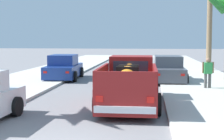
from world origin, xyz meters
TOP-DOWN VIEW (x-y plane):
  - sidewalk_left at (-5.07, 12.00)m, footprint 4.70×60.00m
  - sidewalk_right at (5.07, 12.00)m, footprint 4.70×60.00m
  - curb_left at (-4.12, 12.00)m, footprint 0.16×60.00m
  - curb_right at (4.12, 12.00)m, footprint 0.16×60.00m
  - pickup_truck at (1.40, 5.77)m, footprint 2.25×5.23m
  - car_left_near at (3.21, 12.91)m, footprint 2.07×4.28m
  - car_left_mid at (-3.19, 13.49)m, footprint 2.20×4.33m
  - pedestrian at (4.97, 9.91)m, footprint 0.57×0.27m

SIDE VIEW (x-z plane):
  - curb_left at x=-4.12m, z-range 0.00..0.10m
  - curb_right at x=4.12m, z-range 0.00..0.10m
  - sidewalk_left at x=-5.07m, z-range 0.00..0.12m
  - sidewalk_right at x=5.07m, z-range 0.00..0.12m
  - car_left_near at x=3.21m, z-range -0.06..1.48m
  - car_left_mid at x=-3.19m, z-range -0.06..1.48m
  - pickup_truck at x=1.40m, z-range -0.09..1.71m
  - pedestrian at x=4.97m, z-range 0.12..1.71m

